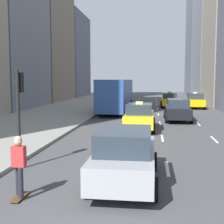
# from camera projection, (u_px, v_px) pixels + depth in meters

# --- Properties ---
(sidewalk_left) EXTENTS (8.00, 66.00, 0.15)m
(sidewalk_left) POSITION_uv_depth(u_px,v_px,m) (62.00, 111.00, 31.40)
(sidewalk_left) COLOR gray
(sidewalk_left) RESTS_ON ground
(lane_markings) EXTENTS (5.72, 56.00, 0.01)m
(lane_markings) POSITION_uv_depth(u_px,v_px,m) (159.00, 118.00, 26.23)
(lane_markings) COLOR white
(lane_markings) RESTS_ON ground
(taxi_lead) EXTENTS (2.02, 4.40, 1.87)m
(taxi_lead) POSITION_uv_depth(u_px,v_px,m) (139.00, 117.00, 20.08)
(taxi_lead) COLOR yellow
(taxi_lead) RESTS_ON ground
(taxi_second) EXTENTS (2.02, 4.40, 1.87)m
(taxi_second) POSITION_uv_depth(u_px,v_px,m) (195.00, 101.00, 35.44)
(taxi_second) COLOR yellow
(taxi_second) RESTS_ON ground
(taxi_third) EXTENTS (2.02, 4.40, 1.87)m
(taxi_third) POSITION_uv_depth(u_px,v_px,m) (169.00, 100.00, 36.50)
(taxi_third) COLOR yellow
(taxi_third) RESTS_ON ground
(sedan_black_near) EXTENTS (2.02, 4.68, 1.73)m
(sedan_black_near) POSITION_uv_depth(u_px,v_px,m) (125.00, 156.00, 9.75)
(sedan_black_near) COLOR #9EA0A5
(sedan_black_near) RESTS_ON ground
(sedan_silver_behind) EXTENTS (2.02, 4.66, 1.75)m
(sedan_silver_behind) POSITION_uv_depth(u_px,v_px,m) (178.00, 110.00, 24.52)
(sedan_silver_behind) COLOR black
(sedan_silver_behind) RESTS_ON ground
(city_bus) EXTENTS (2.80, 11.61, 3.25)m
(city_bus) POSITION_uv_depth(u_px,v_px,m) (116.00, 94.00, 31.56)
(city_bus) COLOR #2D519E
(city_bus) RESTS_ON ground
(skateboarder) EXTENTS (0.36, 0.80, 1.75)m
(skateboarder) POSITION_uv_depth(u_px,v_px,m) (19.00, 164.00, 8.45)
(skateboarder) COLOR brown
(skateboarder) RESTS_ON ground
(traffic_light_pole) EXTENTS (0.24, 0.42, 3.60)m
(traffic_light_pole) POSITION_uv_depth(u_px,v_px,m) (19.00, 103.00, 11.24)
(traffic_light_pole) COLOR black
(traffic_light_pole) RESTS_ON ground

